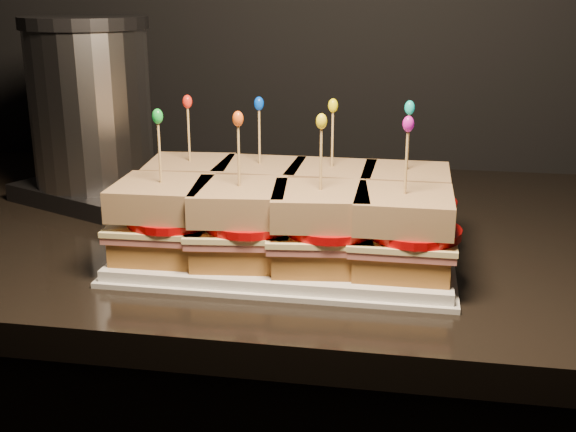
# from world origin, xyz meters

# --- Properties ---
(granite_slab) EXTENTS (2.73, 0.72, 0.04)m
(granite_slab) POSITION_xyz_m (0.43, 1.65, 0.91)
(granite_slab) COLOR black
(granite_slab) RESTS_ON cabinet
(platter) EXTENTS (0.38, 0.24, 0.02)m
(platter) POSITION_xyz_m (0.20, 1.50, 0.94)
(platter) COLOR white
(platter) RESTS_ON granite_slab
(platter_rim) EXTENTS (0.39, 0.25, 0.01)m
(platter_rim) POSITION_xyz_m (0.20, 1.50, 0.93)
(platter_rim) COLOR white
(platter_rim) RESTS_ON granite_slab
(sandwich_0_bread_bot) EXTENTS (0.11, 0.11, 0.03)m
(sandwich_0_bread_bot) POSITION_xyz_m (0.06, 1.56, 0.96)
(sandwich_0_bread_bot) COLOR brown
(sandwich_0_bread_bot) RESTS_ON platter
(sandwich_0_ham) EXTENTS (0.12, 0.12, 0.01)m
(sandwich_0_ham) POSITION_xyz_m (0.06, 1.56, 0.98)
(sandwich_0_ham) COLOR #CA5C59
(sandwich_0_ham) RESTS_ON sandwich_0_bread_bot
(sandwich_0_cheese) EXTENTS (0.12, 0.12, 0.01)m
(sandwich_0_cheese) POSITION_xyz_m (0.06, 1.56, 0.98)
(sandwich_0_cheese) COLOR #FFEB9F
(sandwich_0_cheese) RESTS_ON sandwich_0_ham
(sandwich_0_tomato) EXTENTS (0.10, 0.10, 0.01)m
(sandwich_0_tomato) POSITION_xyz_m (0.07, 1.55, 0.99)
(sandwich_0_tomato) COLOR #B80607
(sandwich_0_tomato) RESTS_ON sandwich_0_cheese
(sandwich_0_bread_top) EXTENTS (0.11, 0.11, 0.03)m
(sandwich_0_bread_top) POSITION_xyz_m (0.06, 1.56, 1.01)
(sandwich_0_bread_top) COLOR #63320E
(sandwich_0_bread_top) RESTS_ON sandwich_0_tomato
(sandwich_0_pick) EXTENTS (0.00, 0.00, 0.09)m
(sandwich_0_pick) POSITION_xyz_m (0.06, 1.56, 1.06)
(sandwich_0_pick) COLOR tan
(sandwich_0_pick) RESTS_ON sandwich_0_bread_top
(sandwich_0_frill) EXTENTS (0.01, 0.01, 0.02)m
(sandwich_0_frill) POSITION_xyz_m (0.06, 1.56, 1.11)
(sandwich_0_frill) COLOR red
(sandwich_0_frill) RESTS_ON sandwich_0_pick
(sandwich_1_bread_bot) EXTENTS (0.10, 0.10, 0.03)m
(sandwich_1_bread_bot) POSITION_xyz_m (0.15, 1.56, 0.96)
(sandwich_1_bread_bot) COLOR brown
(sandwich_1_bread_bot) RESTS_ON platter
(sandwich_1_ham) EXTENTS (0.11, 0.11, 0.01)m
(sandwich_1_ham) POSITION_xyz_m (0.15, 1.56, 0.98)
(sandwich_1_ham) COLOR #CA5C59
(sandwich_1_ham) RESTS_ON sandwich_1_bread_bot
(sandwich_1_cheese) EXTENTS (0.11, 0.11, 0.01)m
(sandwich_1_cheese) POSITION_xyz_m (0.15, 1.56, 0.98)
(sandwich_1_cheese) COLOR #FFEB9F
(sandwich_1_cheese) RESTS_ON sandwich_1_ham
(sandwich_1_tomato) EXTENTS (0.10, 0.10, 0.01)m
(sandwich_1_tomato) POSITION_xyz_m (0.17, 1.55, 0.99)
(sandwich_1_tomato) COLOR #B80607
(sandwich_1_tomato) RESTS_ON sandwich_1_cheese
(sandwich_1_bread_top) EXTENTS (0.10, 0.10, 0.03)m
(sandwich_1_bread_top) POSITION_xyz_m (0.15, 1.56, 1.01)
(sandwich_1_bread_top) COLOR #63320E
(sandwich_1_bread_top) RESTS_ON sandwich_1_tomato
(sandwich_1_pick) EXTENTS (0.00, 0.00, 0.09)m
(sandwich_1_pick) POSITION_xyz_m (0.15, 1.56, 1.06)
(sandwich_1_pick) COLOR tan
(sandwich_1_pick) RESTS_ON sandwich_1_bread_top
(sandwich_1_frill) EXTENTS (0.01, 0.01, 0.02)m
(sandwich_1_frill) POSITION_xyz_m (0.15, 1.56, 1.11)
(sandwich_1_frill) COLOR #0440DD
(sandwich_1_frill) RESTS_ON sandwich_1_pick
(sandwich_2_bread_bot) EXTENTS (0.10, 0.10, 0.03)m
(sandwich_2_bread_bot) POSITION_xyz_m (0.24, 1.56, 0.96)
(sandwich_2_bread_bot) COLOR brown
(sandwich_2_bread_bot) RESTS_ON platter
(sandwich_2_ham) EXTENTS (0.11, 0.11, 0.01)m
(sandwich_2_ham) POSITION_xyz_m (0.24, 1.56, 0.98)
(sandwich_2_ham) COLOR #CA5C59
(sandwich_2_ham) RESTS_ON sandwich_2_bread_bot
(sandwich_2_cheese) EXTENTS (0.12, 0.11, 0.01)m
(sandwich_2_cheese) POSITION_xyz_m (0.24, 1.56, 0.98)
(sandwich_2_cheese) COLOR #FFEB9F
(sandwich_2_cheese) RESTS_ON sandwich_2_ham
(sandwich_2_tomato) EXTENTS (0.10, 0.10, 0.01)m
(sandwich_2_tomato) POSITION_xyz_m (0.26, 1.55, 0.99)
(sandwich_2_tomato) COLOR #B80607
(sandwich_2_tomato) RESTS_ON sandwich_2_cheese
(sandwich_2_bread_top) EXTENTS (0.11, 0.11, 0.03)m
(sandwich_2_bread_top) POSITION_xyz_m (0.24, 1.56, 1.01)
(sandwich_2_bread_top) COLOR #63320E
(sandwich_2_bread_top) RESTS_ON sandwich_2_tomato
(sandwich_2_pick) EXTENTS (0.00, 0.00, 0.09)m
(sandwich_2_pick) POSITION_xyz_m (0.24, 1.56, 1.06)
(sandwich_2_pick) COLOR tan
(sandwich_2_pick) RESTS_ON sandwich_2_bread_top
(sandwich_2_frill) EXTENTS (0.01, 0.01, 0.02)m
(sandwich_2_frill) POSITION_xyz_m (0.24, 1.56, 1.11)
(sandwich_2_frill) COLOR #F6E707
(sandwich_2_frill) RESTS_ON sandwich_2_pick
(sandwich_3_bread_bot) EXTENTS (0.10, 0.10, 0.03)m
(sandwich_3_bread_bot) POSITION_xyz_m (0.33, 1.56, 0.96)
(sandwich_3_bread_bot) COLOR brown
(sandwich_3_bread_bot) RESTS_ON platter
(sandwich_3_ham) EXTENTS (0.11, 0.11, 0.01)m
(sandwich_3_ham) POSITION_xyz_m (0.33, 1.56, 0.98)
(sandwich_3_ham) COLOR #CA5C59
(sandwich_3_ham) RESTS_ON sandwich_3_bread_bot
(sandwich_3_cheese) EXTENTS (0.11, 0.11, 0.01)m
(sandwich_3_cheese) POSITION_xyz_m (0.33, 1.56, 0.98)
(sandwich_3_cheese) COLOR #FFEB9F
(sandwich_3_cheese) RESTS_ON sandwich_3_ham
(sandwich_3_tomato) EXTENTS (0.10, 0.10, 0.01)m
(sandwich_3_tomato) POSITION_xyz_m (0.35, 1.55, 0.99)
(sandwich_3_tomato) COLOR #B80607
(sandwich_3_tomato) RESTS_ON sandwich_3_cheese
(sandwich_3_bread_top) EXTENTS (0.10, 0.10, 0.03)m
(sandwich_3_bread_top) POSITION_xyz_m (0.33, 1.56, 1.01)
(sandwich_3_bread_top) COLOR #63320E
(sandwich_3_bread_top) RESTS_ON sandwich_3_tomato
(sandwich_3_pick) EXTENTS (0.00, 0.00, 0.09)m
(sandwich_3_pick) POSITION_xyz_m (0.33, 1.56, 1.06)
(sandwich_3_pick) COLOR tan
(sandwich_3_pick) RESTS_ON sandwich_3_bread_top
(sandwich_3_frill) EXTENTS (0.01, 0.01, 0.02)m
(sandwich_3_frill) POSITION_xyz_m (0.33, 1.56, 1.11)
(sandwich_3_frill) COLOR #0CC7BA
(sandwich_3_frill) RESTS_ON sandwich_3_pick
(sandwich_4_bread_bot) EXTENTS (0.10, 0.10, 0.03)m
(sandwich_4_bread_bot) POSITION_xyz_m (0.06, 1.45, 0.96)
(sandwich_4_bread_bot) COLOR brown
(sandwich_4_bread_bot) RESTS_ON platter
(sandwich_4_ham) EXTENTS (0.11, 0.11, 0.01)m
(sandwich_4_ham) POSITION_xyz_m (0.06, 1.45, 0.98)
(sandwich_4_ham) COLOR #CA5C59
(sandwich_4_ham) RESTS_ON sandwich_4_bread_bot
(sandwich_4_cheese) EXTENTS (0.12, 0.11, 0.01)m
(sandwich_4_cheese) POSITION_xyz_m (0.06, 1.45, 0.98)
(sandwich_4_cheese) COLOR #FFEB9F
(sandwich_4_cheese) RESTS_ON sandwich_4_ham
(sandwich_4_tomato) EXTENTS (0.10, 0.10, 0.01)m
(sandwich_4_tomato) POSITION_xyz_m (0.07, 1.44, 0.99)
(sandwich_4_tomato) COLOR #B80607
(sandwich_4_tomato) RESTS_ON sandwich_4_cheese
(sandwich_4_bread_top) EXTENTS (0.11, 0.11, 0.03)m
(sandwich_4_bread_top) POSITION_xyz_m (0.06, 1.45, 1.01)
(sandwich_4_bread_top) COLOR #63320E
(sandwich_4_bread_top) RESTS_ON sandwich_4_tomato
(sandwich_4_pick) EXTENTS (0.00, 0.00, 0.09)m
(sandwich_4_pick) POSITION_xyz_m (0.06, 1.45, 1.06)
(sandwich_4_pick) COLOR tan
(sandwich_4_pick) RESTS_ON sandwich_4_bread_top
(sandwich_4_frill) EXTENTS (0.01, 0.01, 0.02)m
(sandwich_4_frill) POSITION_xyz_m (0.06, 1.45, 1.11)
(sandwich_4_frill) COLOR green
(sandwich_4_frill) RESTS_ON sandwich_4_pick
(sandwich_5_bread_bot) EXTENTS (0.11, 0.11, 0.03)m
(sandwich_5_bread_bot) POSITION_xyz_m (0.15, 1.45, 0.96)
(sandwich_5_bread_bot) COLOR brown
(sandwich_5_bread_bot) RESTS_ON platter
(sandwich_5_ham) EXTENTS (0.12, 0.12, 0.01)m
(sandwich_5_ham) POSITION_xyz_m (0.15, 1.45, 0.98)
(sandwich_5_ham) COLOR #CA5C59
(sandwich_5_ham) RESTS_ON sandwich_5_bread_bot
(sandwich_5_cheese) EXTENTS (0.12, 0.12, 0.01)m
(sandwich_5_cheese) POSITION_xyz_m (0.15, 1.45, 0.98)
(sandwich_5_cheese) COLOR #FFEB9F
(sandwich_5_cheese) RESTS_ON sandwich_5_ham
(sandwich_5_tomato) EXTENTS (0.10, 0.10, 0.01)m
(sandwich_5_tomato) POSITION_xyz_m (0.17, 1.44, 0.99)
(sandwich_5_tomato) COLOR #B80607
(sandwich_5_tomato) RESTS_ON sandwich_5_cheese
(sandwich_5_bread_top) EXTENTS (0.11, 0.11, 0.03)m
(sandwich_5_bread_top) POSITION_xyz_m (0.15, 1.45, 1.01)
(sandwich_5_bread_top) COLOR #63320E
(sandwich_5_bread_top) RESTS_ON sandwich_5_tomato
(sandwich_5_pick) EXTENTS (0.00, 0.00, 0.09)m
(sandwich_5_pick) POSITION_xyz_m (0.15, 1.45, 1.06)
(sandwich_5_pick) COLOR tan
(sandwich_5_pick) RESTS_ON sandwich_5_bread_top
(sandwich_5_frill) EXTENTS (0.01, 0.01, 0.02)m
(sandwich_5_frill) POSITION_xyz_m (0.15, 1.45, 1.11)
(sandwich_5_frill) COLOR #F85A15
(sandwich_5_frill) RESTS_ON sandwich_5_pick
(sandwich_6_bread_bot) EXTENTS (0.11, 0.11, 0.03)m
(sandwich_6_bread_bot) POSITION_xyz_m (0.24, 1.45, 0.96)
(sandwich_6_bread_bot) COLOR brown
(sandwich_6_bread_bot) RESTS_ON platter
(sandwich_6_ham) EXTENTS (0.12, 0.12, 0.01)m
(sandwich_6_ham) POSITION_xyz_m (0.24, 1.45, 0.98)
(sandwich_6_ham) COLOR #CA5C59
(sandwich_6_ham) RESTS_ON sandwich_6_bread_bot
(sandwich_6_cheese) EXTENTS (0.12, 0.12, 0.01)m
(sandwich_6_cheese) POSITION_xyz_m (0.24, 1.45, 0.98)
(sandwich_6_cheese) COLOR #FFEB9F
(sandwich_6_cheese) RESTS_ON sandwich_6_ham
(sandwich_6_tomato) EXTENTS (0.10, 0.10, 0.01)m
(sandwich_6_tomato) POSITION_xyz_m (0.26, 1.44, 0.99)
(sandwich_6_tomato) COLOR #B80607
(sandwich_6_tomato) RESTS_ON sandwich_6_cheese
(sandwich_6_bread_top) EXTENTS (0.11, 0.11, 0.03)m
(sandwich_6_bread_top) POSITION_xyz_m (0.24, 1.45, 1.01)
(sandwich_6_bread_top) COLOR #63320E
(sandwich_6_bread_top) RESTS_ON sandwich_6_tomato
(sandwich_6_pick) EXTENTS (0.00, 0.00, 0.09)m
(sandwich_6_pick) POSITION_xyz_m (0.24, 1.45, 1.06)
(sandwich_6_pick) COLOR tan
(sandwich_6_pick) RESTS_ON sandwich_6_bread_top
(sandwich_6_frill) EXTENTS (0.01, 0.01, 0.02)m
(sandwich_6_frill) POSITION_xyz_m (0.24, 1.45, 1.11)
(sandwich_6_frill) COLOR yellow
(sandwich_6_frill) RESTS_ON sandwich_6_pick
(sandwich_7_bread_bot) EXTENTS (0.10, 0.10, 0.03)m
(sandwich_7_bread_bot) POSITION_xyz_m (0.33, 1.45, 0.96)
(sandwich_7_bread_bot) COLOR brown
(sandwich_7_bread_bot) RESTS_ON platter
(sandwich_7_ham) EXTENTS (0.11, 0.11, 0.01)m
(sandwich_7_ham) POSITION_xyz_m (0.33, 1.45, 0.98)
(sandwich_7_ham) COLOR #CA5C59
(sandwich_7_ham) RESTS_ON sandwich_7_bread_bot
(sandwich_7_cheese) EXTENTS (0.11, 0.11, 0.01)m
(sandwich_7_cheese) POSITION_xyz_m (0.33, 1.45, 0.98)
(sandwich_7_cheese) COLOR #FFEB9F
(sandwich_7_cheese) RESTS_ON sandwich_7_ham
(sandwich_7_tomato) EXTENTS (0.10, 0.10, 0.01)m
(sandwich_7_tomato) POSITION_xyz_m (0.35, 1.44, 0.99)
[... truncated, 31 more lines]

